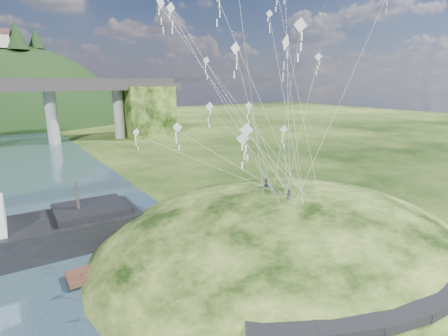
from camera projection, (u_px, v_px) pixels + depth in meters
ground at (224, 284)px, 25.78m from camera, size 320.00×320.00×0.00m
grass_hill at (284, 261)px, 32.06m from camera, size 36.00×32.00×13.00m
footpath at (413, 290)px, 21.41m from camera, size 22.29×5.84×0.83m
wooden_dock at (160, 254)px, 29.15m from camera, size 14.43×2.47×1.03m
kite_flyers at (271, 181)px, 31.57m from camera, size 1.46×4.40×1.71m
kite_swarm at (247, 46)px, 26.53m from camera, size 20.41×16.40×15.90m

